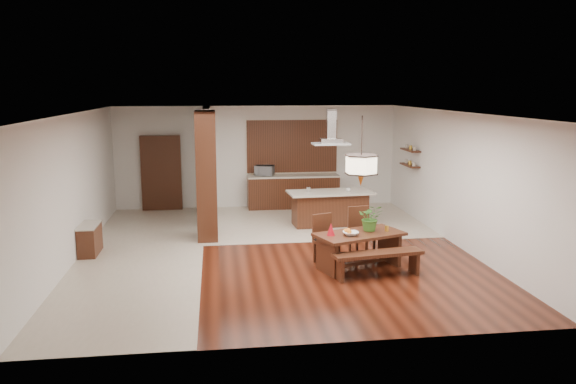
{
  "coord_description": "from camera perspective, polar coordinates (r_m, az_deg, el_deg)",
  "views": [
    {
      "loc": [
        -1.2,
        -11.45,
        3.4
      ],
      "look_at": [
        0.3,
        0.0,
        1.25
      ],
      "focal_mm": 35.0,
      "sensor_mm": 36.0,
      "label": 1
    }
  ],
  "objects": [
    {
      "name": "gold_ornament",
      "position": [
        10.95,
        9.99,
        -3.66
      ],
      "size": [
        0.09,
        0.09,
        0.11
      ],
      "primitive_type": "cylinder",
      "rotation": [
        0.0,
        0.0,
        -0.14
      ],
      "color": "gold",
      "rests_on": "dining_table"
    },
    {
      "name": "rear_counter",
      "position": [
        16.08,
        0.53,
        0.06
      ],
      "size": [
        2.6,
        0.62,
        0.95
      ],
      "color": "black",
      "rests_on": "ground"
    },
    {
      "name": "foliage_plant",
      "position": [
        10.88,
        8.4,
        -2.59
      ],
      "size": [
        0.54,
        0.49,
        0.52
      ],
      "primitive_type": "imported",
      "rotation": [
        0.0,
        0.0,
        -0.21
      ],
      "color": "#366A23",
      "rests_on": "dining_table"
    },
    {
      "name": "napkin_cone",
      "position": [
        10.49,
        4.38,
        -3.8
      ],
      "size": [
        0.16,
        0.16,
        0.24
      ],
      "primitive_type": "cone",
      "rotation": [
        0.0,
        0.0,
        0.08
      ],
      "color": "#AA0C17",
      "rests_on": "dining_table"
    },
    {
      "name": "microwave",
      "position": [
        15.91,
        -2.41,
        2.2
      ],
      "size": [
        0.61,
        0.51,
        0.29
      ],
      "primitive_type": "imported",
      "rotation": [
        0.0,
        0.0,
        -0.35
      ],
      "color": "#B9BBC0",
      "rests_on": "rear_counter"
    },
    {
      "name": "partition_stub",
      "position": [
        14.88,
        -8.18,
        2.91
      ],
      "size": [
        0.18,
        2.4,
        2.9
      ],
      "primitive_type": "cube",
      "color": "silver",
      "rests_on": "ground"
    },
    {
      "name": "dining_bench",
      "position": [
        10.41,
        9.1,
        -7.28
      ],
      "size": [
        1.72,
        0.61,
        0.47
      ],
      "primitive_type": null,
      "rotation": [
        0.0,
        0.0,
        0.14
      ],
      "color": "black",
      "rests_on": "ground"
    },
    {
      "name": "partition_pier",
      "position": [
        12.8,
        -8.27,
        1.67
      ],
      "size": [
        0.45,
        1.0,
        2.9
      ],
      "primitive_type": "cube",
      "color": "black",
      "rests_on": "ground"
    },
    {
      "name": "fruit_bowl",
      "position": [
        10.54,
        6.38,
        -4.22
      ],
      "size": [
        0.29,
        0.29,
        0.07
      ],
      "primitive_type": "imported",
      "rotation": [
        0.0,
        0.0,
        -0.0
      ],
      "color": "beige",
      "rests_on": "dining_table"
    },
    {
      "name": "soffit_band",
      "position": [
        11.53,
        -1.49,
        7.98
      ],
      "size": [
        8.0,
        9.0,
        0.02
      ],
      "primitive_type": "cube",
      "color": "#411D10",
      "rests_on": "room_shell"
    },
    {
      "name": "tile_hallway",
      "position": [
        12.05,
        -14.63,
        -6.18
      ],
      "size": [
        2.5,
        9.0,
        0.01
      ],
      "primitive_type": "cube",
      "color": "beige",
      "rests_on": "ground"
    },
    {
      "name": "tile_kitchen",
      "position": [
        14.57,
        2.43,
        -2.94
      ],
      "size": [
        5.5,
        4.0,
        0.01
      ],
      "primitive_type": "cube",
      "color": "beige",
      "rests_on": "ground"
    },
    {
      "name": "shelf_upper",
      "position": [
        15.03,
        12.34,
        4.19
      ],
      "size": [
        0.26,
        0.9,
        0.04
      ],
      "primitive_type": "cube",
      "color": "black",
      "rests_on": "room_shell"
    },
    {
      "name": "dining_chair_right",
      "position": [
        11.43,
        7.54,
        -4.17
      ],
      "size": [
        0.52,
        0.52,
        1.03
      ],
      "primitive_type": null,
      "rotation": [
        0.0,
        0.0,
        0.15
      ],
      "color": "black",
      "rests_on": "ground"
    },
    {
      "name": "dining_chair_left",
      "position": [
        11.0,
        3.97,
        -4.86
      ],
      "size": [
        0.55,
        0.55,
        0.97
      ],
      "primitive_type": null,
      "rotation": [
        0.0,
        0.0,
        0.36
      ],
      "color": "black",
      "rests_on": "ground"
    },
    {
      "name": "range_hood",
      "position": [
        13.8,
        4.39,
        6.63
      ],
      "size": [
        0.9,
        0.55,
        0.87
      ],
      "primitive_type": null,
      "color": "silver",
      "rests_on": "room_shell"
    },
    {
      "name": "pendant_lantern",
      "position": [
        10.47,
        7.48,
        4.12
      ],
      "size": [
        0.64,
        0.64,
        1.31
      ],
      "primitive_type": null,
      "color": "#FFEDC3",
      "rests_on": "room_shell"
    },
    {
      "name": "shelf_lower",
      "position": [
        15.07,
        12.28,
        2.68
      ],
      "size": [
        0.26,
        0.9,
        0.04
      ],
      "primitive_type": "cube",
      "color": "black",
      "rests_on": "room_shell"
    },
    {
      "name": "island_cup",
      "position": [
        13.97,
        6.16,
        0.22
      ],
      "size": [
        0.11,
        0.11,
        0.09
      ],
      "primitive_type": "imported",
      "rotation": [
        0.0,
        0.0,
        0.02
      ],
      "color": "silver",
      "rests_on": "kitchen_island"
    },
    {
      "name": "hallway_doorway",
      "position": [
        16.1,
        -12.74,
        1.89
      ],
      "size": [
        1.1,
        0.2,
        2.1
      ],
      "primitive_type": "cube",
      "color": "black",
      "rests_on": "ground"
    },
    {
      "name": "room_shell",
      "position": [
        11.59,
        -1.47,
        3.91
      ],
      "size": [
        9.0,
        9.04,
        2.92
      ],
      "color": "black",
      "rests_on": "ground"
    },
    {
      "name": "dining_table",
      "position": [
        10.8,
        7.26,
        -5.08
      ],
      "size": [
        1.84,
        1.34,
        0.69
      ],
      "rotation": [
        0.0,
        0.0,
        0.35
      ],
      "color": "black",
      "rests_on": "ground"
    },
    {
      "name": "kitchen_island",
      "position": [
        14.08,
        4.28,
        -1.6
      ],
      "size": [
        2.16,
        1.05,
        0.87
      ],
      "rotation": [
        0.0,
        0.0,
        0.07
      ],
      "color": "black",
      "rests_on": "ground"
    },
    {
      "name": "kitchen_window",
      "position": [
        16.15,
        0.41,
        4.68
      ],
      "size": [
        2.6,
        0.08,
        1.5
      ],
      "primitive_type": "cube",
      "color": "#A17130",
      "rests_on": "room_shell"
    },
    {
      "name": "hallway_console",
      "position": [
        12.33,
        -19.49,
        -4.56
      ],
      "size": [
        0.37,
        0.88,
        0.63
      ],
      "primitive_type": "cube",
      "color": "black",
      "rests_on": "ground"
    }
  ]
}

